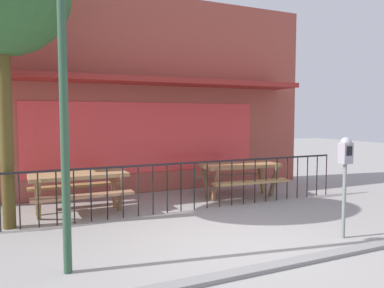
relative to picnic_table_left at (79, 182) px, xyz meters
name	(u,v)px	position (x,y,z in m)	size (l,w,h in m)	color
ground	(237,245)	(1.84, -2.81, -0.61)	(40.00, 40.00, 0.00)	gray
pub_storefront	(146,95)	(1.84, 1.57, 1.79)	(8.92, 1.48, 4.81)	brown
patio_fence_front	(181,178)	(1.84, -0.69, 0.05)	(7.52, 0.04, 0.97)	black
picnic_table_left	(79,182)	(0.00, 0.00, 0.00)	(1.83, 1.40, 0.79)	#A57E52
picnic_table_right	(240,171)	(3.58, -0.05, 0.00)	(1.88, 1.47, 0.79)	#9E7147
parking_meter_near	(345,160)	(3.50, -3.21, 0.59)	(0.18, 0.17, 1.56)	slate
street_lamp	(63,68)	(-0.51, -2.80, 1.81)	(0.28, 0.28, 3.68)	#2C4E37
curb_edge	(276,268)	(1.84, -3.72, -0.61)	(12.49, 0.20, 0.11)	gray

